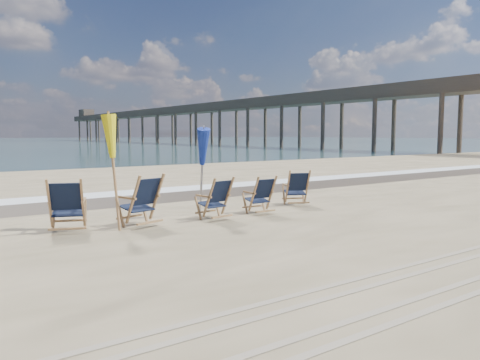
{
  "coord_description": "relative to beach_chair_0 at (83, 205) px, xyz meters",
  "views": [
    {
      "loc": [
        -5.91,
        -6.24,
        1.92
      ],
      "look_at": [
        0.0,
        2.2,
        0.9
      ],
      "focal_mm": 35.0,
      "sensor_mm": 36.0,
      "label": 1
    }
  ],
  "objects": [
    {
      "name": "fishing_pier",
      "position": [
        41.26,
        71.13,
        4.11
      ],
      "size": [
        4.4,
        140.0,
        9.3
      ],
      "primitive_type": null,
      "color": "#4F4339",
      "rests_on": "ground"
    },
    {
      "name": "umbrella_blue",
      "position": [
        2.83,
        0.27,
        1.05
      ],
      "size": [
        0.3,
        0.3,
        2.11
      ],
      "color": "#A5A5AD",
      "rests_on": "ground"
    },
    {
      "name": "wet_sand_strip",
      "position": [
        3.26,
        3.93,
        -0.54
      ],
      "size": [
        200.0,
        2.6,
        0.0
      ],
      "primitive_type": "cube",
      "color": "#42362A",
      "rests_on": "ground"
    },
    {
      "name": "beach_chair_4",
      "position": [
        5.97,
        0.04,
        -0.05
      ],
      "size": [
        0.86,
        0.9,
        0.98
      ],
      "primitive_type": null,
      "rotation": [
        0.0,
        0.0,
        2.71
      ],
      "color": "black",
      "rests_on": "ground"
    },
    {
      "name": "beach_chair_1",
      "position": [
        1.52,
        -0.1,
        0.01
      ],
      "size": [
        0.9,
        0.96,
        1.11
      ],
      "primitive_type": null,
      "rotation": [
        0.0,
        0.0,
        3.42
      ],
      "color": "black",
      "rests_on": "ground"
    },
    {
      "name": "tire_tracks",
      "position": [
        3.26,
        -5.67,
        -0.54
      ],
      "size": [
        80.0,
        1.3,
        0.01
      ],
      "primitive_type": null,
      "color": "gray",
      "rests_on": "ground"
    },
    {
      "name": "beach_chair_0",
      "position": [
        0.0,
        0.0,
        0.0
      ],
      "size": [
        0.94,
        0.98,
        1.08
      ],
      "primitive_type": null,
      "rotation": [
        0.0,
        0.0,
        2.76
      ],
      "color": "black",
      "rests_on": "ground"
    },
    {
      "name": "surf_foam",
      "position": [
        3.26,
        5.43,
        -0.54
      ],
      "size": [
        200.0,
        1.4,
        0.01
      ],
      "primitive_type": "cube",
      "color": "silver",
      "rests_on": "ground"
    },
    {
      "name": "beach_chair_3",
      "position": [
        4.39,
        -0.39,
        -0.08
      ],
      "size": [
        0.62,
        0.69,
        0.93
      ],
      "primitive_type": null,
      "rotation": [
        0.0,
        0.0,
        3.11
      ],
      "color": "black",
      "rests_on": "ground"
    },
    {
      "name": "beach_chair_2",
      "position": [
        3.13,
        -0.37,
        -0.06
      ],
      "size": [
        0.72,
        0.78,
        0.97
      ],
      "primitive_type": null,
      "rotation": [
        0.0,
        0.0,
        3.29
      ],
      "color": "black",
      "rests_on": "ground"
    },
    {
      "name": "umbrella_yellow",
      "position": [
        0.6,
        -0.13,
        1.21
      ],
      "size": [
        0.3,
        0.3,
        2.28
      ],
      "color": "#A87A4B",
      "rests_on": "ground"
    }
  ]
}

